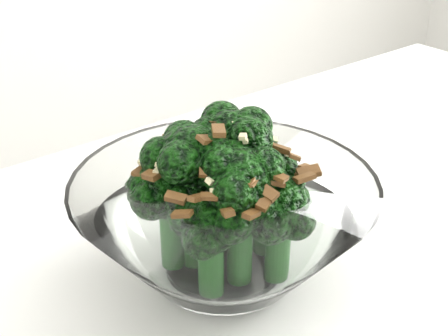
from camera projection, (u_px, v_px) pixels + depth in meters
name	position (u px, v px, depth m)	size (l,w,h in m)	color
broccoli_dish	(224.00, 218.00, 0.44)	(0.21, 0.21, 0.12)	white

